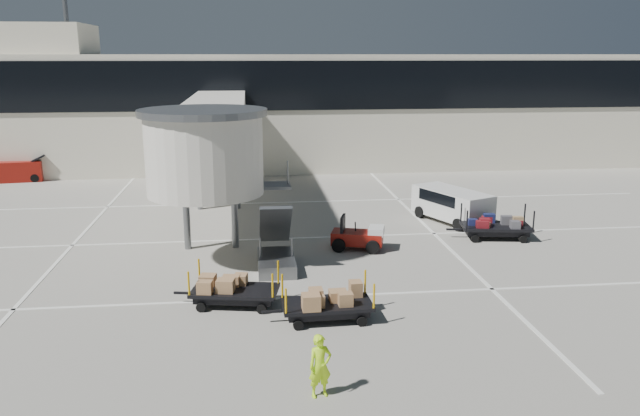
{
  "coord_description": "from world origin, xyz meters",
  "views": [
    {
      "loc": [
        -2.3,
        -17.66,
        7.98
      ],
      "look_at": [
        0.45,
        6.46,
        2.0
      ],
      "focal_mm": 35.0,
      "sensor_mm": 36.0,
      "label": 1
    }
  ],
  "objects_px": {
    "ground_worker": "(320,366)",
    "belt_loader": "(16,171)",
    "suitcase_cart": "(495,227)",
    "box_cart_far": "(230,291)",
    "minivan": "(450,202)",
    "box_cart_near": "(321,303)",
    "baggage_tug": "(359,237)"
  },
  "relations": [
    {
      "from": "suitcase_cart",
      "to": "ground_worker",
      "type": "relative_size",
      "value": 2.38
    },
    {
      "from": "suitcase_cart",
      "to": "box_cart_far",
      "type": "bearing_deg",
      "value": -142.57
    },
    {
      "from": "box_cart_near",
      "to": "minivan",
      "type": "bearing_deg",
      "value": 53.2
    },
    {
      "from": "box_cart_far",
      "to": "ground_worker",
      "type": "height_order",
      "value": "ground_worker"
    },
    {
      "from": "box_cart_far",
      "to": "suitcase_cart",
      "type": "bearing_deg",
      "value": 39.89
    },
    {
      "from": "ground_worker",
      "to": "belt_loader",
      "type": "bearing_deg",
      "value": 105.52
    },
    {
      "from": "baggage_tug",
      "to": "belt_loader",
      "type": "height_order",
      "value": "belt_loader"
    },
    {
      "from": "box_cart_near",
      "to": "belt_loader",
      "type": "distance_m",
      "value": 29.35
    },
    {
      "from": "baggage_tug",
      "to": "suitcase_cart",
      "type": "bearing_deg",
      "value": 24.47
    },
    {
      "from": "box_cart_near",
      "to": "belt_loader",
      "type": "relative_size",
      "value": 0.92
    },
    {
      "from": "box_cart_near",
      "to": "ground_worker",
      "type": "height_order",
      "value": "ground_worker"
    },
    {
      "from": "box_cart_far",
      "to": "ground_worker",
      "type": "xyz_separation_m",
      "value": [
        2.28,
        -5.87,
        0.28
      ]
    },
    {
      "from": "minivan",
      "to": "ground_worker",
      "type": "bearing_deg",
      "value": -141.85
    },
    {
      "from": "suitcase_cart",
      "to": "box_cart_near",
      "type": "distance_m",
      "value": 11.74
    },
    {
      "from": "box_cart_near",
      "to": "minivan",
      "type": "relative_size",
      "value": 0.76
    },
    {
      "from": "baggage_tug",
      "to": "box_cart_far",
      "type": "distance_m",
      "value": 7.62
    },
    {
      "from": "suitcase_cart",
      "to": "belt_loader",
      "type": "bearing_deg",
      "value": 156.58
    },
    {
      "from": "suitcase_cart",
      "to": "belt_loader",
      "type": "distance_m",
      "value": 30.39
    },
    {
      "from": "suitcase_cart",
      "to": "box_cart_near",
      "type": "xyz_separation_m",
      "value": [
        -8.72,
        -7.86,
        -0.0
      ]
    },
    {
      "from": "box_cart_near",
      "to": "box_cart_far",
      "type": "distance_m",
      "value": 3.16
    },
    {
      "from": "suitcase_cart",
      "to": "box_cart_far",
      "type": "relative_size",
      "value": 1.07
    },
    {
      "from": "ground_worker",
      "to": "minivan",
      "type": "xyz_separation_m",
      "value": [
        8.17,
        15.35,
        0.17
      ]
    },
    {
      "from": "box_cart_near",
      "to": "ground_worker",
      "type": "xyz_separation_m",
      "value": [
        -0.53,
        -4.44,
        0.26
      ]
    },
    {
      "from": "suitcase_cart",
      "to": "box_cart_near",
      "type": "height_order",
      "value": "suitcase_cart"
    },
    {
      "from": "ground_worker",
      "to": "belt_loader",
      "type": "distance_m",
      "value": 32.78
    },
    {
      "from": "ground_worker",
      "to": "minivan",
      "type": "bearing_deg",
      "value": 47.08
    },
    {
      "from": "box_cart_far",
      "to": "minivan",
      "type": "distance_m",
      "value": 14.12
    },
    {
      "from": "box_cart_far",
      "to": "minivan",
      "type": "height_order",
      "value": "minivan"
    },
    {
      "from": "box_cart_near",
      "to": "box_cart_far",
      "type": "height_order",
      "value": "box_cart_far"
    },
    {
      "from": "suitcase_cart",
      "to": "minivan",
      "type": "relative_size",
      "value": 0.83
    },
    {
      "from": "box_cart_near",
      "to": "baggage_tug",
      "type": "bearing_deg",
      "value": 69.19
    },
    {
      "from": "baggage_tug",
      "to": "belt_loader",
      "type": "distance_m",
      "value": 25.8
    }
  ]
}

